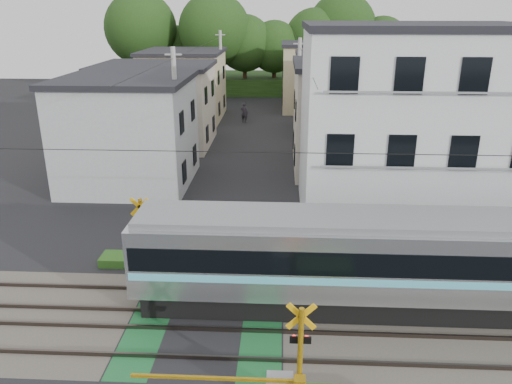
# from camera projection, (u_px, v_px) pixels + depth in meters

# --- Properties ---
(ground) EXTENTS (120.00, 120.00, 0.00)m
(ground) POSITION_uv_depth(u_px,v_px,m) (206.00, 322.00, 16.76)
(ground) COLOR black
(track_bed) EXTENTS (120.00, 120.00, 0.14)m
(track_bed) POSITION_uv_depth(u_px,v_px,m) (206.00, 321.00, 16.75)
(track_bed) COLOR #47423A
(track_bed) RESTS_ON ground
(crossing_signal_near) EXTENTS (4.74, 0.65, 3.09)m
(crossing_signal_near) POSITION_uv_depth(u_px,v_px,m) (283.00, 384.00, 12.97)
(crossing_signal_near) COLOR #FDB70D
(crossing_signal_near) RESTS_ON ground
(crossing_signal_far) EXTENTS (4.74, 0.65, 3.09)m
(crossing_signal_far) POSITION_uv_depth(u_px,v_px,m) (155.00, 251.00, 20.07)
(crossing_signal_far) COLOR #FDB70D
(crossing_signal_far) RESTS_ON ground
(apartment_block) EXTENTS (10.20, 8.36, 9.30)m
(apartment_block) POSITION_uv_depth(u_px,v_px,m) (410.00, 126.00, 23.63)
(apartment_block) COLOR silver
(apartment_block) RESTS_ON ground
(houses_row) EXTENTS (22.07, 31.35, 6.80)m
(houses_row) POSITION_uv_depth(u_px,v_px,m) (255.00, 97.00, 39.91)
(houses_row) COLOR #B2B5B7
(houses_row) RESTS_ON ground
(tree_hill) EXTENTS (40.00, 13.82, 11.85)m
(tree_hill) POSITION_uv_depth(u_px,v_px,m) (258.00, 46.00, 59.71)
(tree_hill) COLOR #203E14
(tree_hill) RESTS_ON ground
(catenary) EXTENTS (60.00, 5.04, 7.00)m
(catenary) POSITION_uv_depth(u_px,v_px,m) (397.00, 225.00, 15.22)
(catenary) COLOR #2D2D33
(catenary) RESTS_ON ground
(utility_poles) EXTENTS (7.90, 42.00, 8.00)m
(utility_poles) POSITION_uv_depth(u_px,v_px,m) (235.00, 92.00, 36.96)
(utility_poles) COLOR #A5A5A0
(utility_poles) RESTS_ON ground
(pedestrian) EXTENTS (0.78, 0.65, 1.84)m
(pedestrian) POSITION_uv_depth(u_px,v_px,m) (244.00, 113.00, 45.72)
(pedestrian) COLOR #2F2A35
(pedestrian) RESTS_ON ground
(weed_patches) EXTENTS (10.25, 8.80, 0.40)m
(weed_patches) POSITION_uv_depth(u_px,v_px,m) (258.00, 320.00, 16.53)
(weed_patches) COLOR #2D5E1E
(weed_patches) RESTS_ON ground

